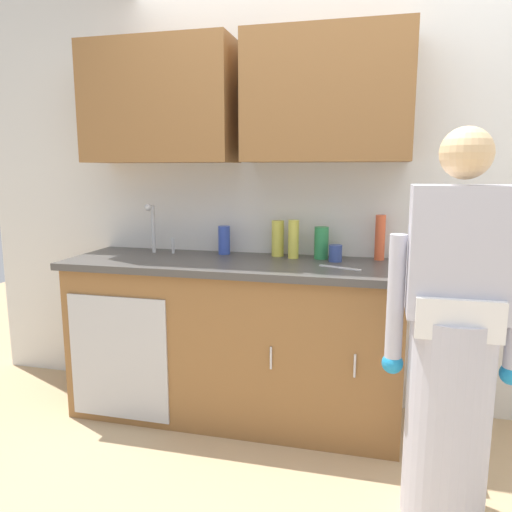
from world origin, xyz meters
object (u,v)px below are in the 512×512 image
object	(u,v)px
sink	(150,259)
person_at_sink	(451,361)
bottle_water_tall	(380,238)
knife_on_counter	(340,268)
bottle_dish_liquid	(224,240)
bottle_soap	(293,239)
bottle_cleaner_spray	(278,238)
cup_by_sink	(335,253)
bottle_water_short	(321,243)

from	to	relation	value
sink	person_at_sink	size ratio (longest dim) A/B	0.31
bottle_water_tall	knife_on_counter	size ratio (longest dim) A/B	1.09
bottle_dish_liquid	bottle_soap	xyz separation A→B (m)	(0.44, -0.04, 0.03)
bottle_cleaner_spray	bottle_soap	size ratio (longest dim) A/B	0.95
sink	bottle_soap	distance (m)	0.88
bottle_water_tall	knife_on_counter	bearing A→B (deg)	-123.67
bottle_water_tall	person_at_sink	bearing A→B (deg)	-71.07
sink	cup_by_sink	distance (m)	1.11
bottle_water_tall	bottle_water_short	size ratio (longest dim) A/B	1.39
bottle_water_short	cup_by_sink	world-z (taller)	bottle_water_short
cup_by_sink	bottle_dish_liquid	bearing A→B (deg)	172.83
bottle_cleaner_spray	cup_by_sink	size ratio (longest dim) A/B	2.28
bottle_cleaner_spray	bottle_water_short	world-z (taller)	bottle_cleaner_spray
bottle_soap	bottle_water_short	world-z (taller)	bottle_soap
bottle_cleaner_spray	bottle_water_short	size ratio (longest dim) A/B	1.15
person_at_sink	cup_by_sink	size ratio (longest dim) A/B	17.07
bottle_dish_liquid	bottle_cleaner_spray	bearing A→B (deg)	1.29
bottle_dish_liquid	knife_on_counter	xyz separation A→B (m)	(0.73, -0.28, -0.08)
bottle_water_tall	bottle_water_short	distance (m)	0.34
bottle_water_tall	knife_on_counter	world-z (taller)	bottle_water_tall
person_at_sink	bottle_soap	bearing A→B (deg)	134.53
sink	person_at_sink	bearing A→B (deg)	-21.58
bottle_cleaner_spray	bottle_water_short	distance (m)	0.27
person_at_sink	cup_by_sink	distance (m)	0.98
bottle_soap	bottle_water_short	size ratio (longest dim) A/B	1.20
sink	cup_by_sink	world-z (taller)	sink
sink	bottle_water_short	size ratio (longest dim) A/B	2.65
person_at_sink	bottle_soap	size ratio (longest dim) A/B	7.13
bottle_water_short	cup_by_sink	xyz separation A→B (m)	(0.09, -0.07, -0.05)
person_at_sink	bottle_cleaner_spray	xyz separation A→B (m)	(-0.90, 0.86, 0.36)
bottle_water_tall	bottle_water_short	bearing A→B (deg)	-172.24
person_at_sink	knife_on_counter	size ratio (longest dim) A/B	6.75
bottle_soap	knife_on_counter	distance (m)	0.39
bottle_dish_liquid	bottle_water_tall	distance (m)	0.94
bottle_cleaner_spray	bottle_soap	bearing A→B (deg)	-24.75
sink	bottle_dish_liquid	xyz separation A→B (m)	(0.41, 0.20, 0.10)
bottle_water_short	knife_on_counter	world-z (taller)	bottle_water_short
bottle_dish_liquid	bottle_soap	world-z (taller)	bottle_soap
bottle_cleaner_spray	cup_by_sink	world-z (taller)	bottle_cleaner_spray
sink	knife_on_counter	bearing A→B (deg)	-3.97
person_at_sink	cup_by_sink	xyz separation A→B (m)	(-0.54, 0.76, 0.30)
cup_by_sink	knife_on_counter	size ratio (longest dim) A/B	0.40
bottle_water_short	bottle_water_tall	bearing A→B (deg)	7.76
sink	bottle_water_tall	xyz separation A→B (m)	(1.35, 0.22, 0.15)
bottle_dish_liquid	bottle_water_tall	bearing A→B (deg)	1.59
person_at_sink	knife_on_counter	xyz separation A→B (m)	(-0.50, 0.57, 0.25)
cup_by_sink	bottle_water_tall	bearing A→B (deg)	24.88
bottle_cleaner_spray	knife_on_counter	world-z (taller)	bottle_cleaner_spray
bottle_soap	knife_on_counter	size ratio (longest dim) A/B	0.95
bottle_cleaner_spray	bottle_soap	xyz separation A→B (m)	(0.10, -0.05, 0.01)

